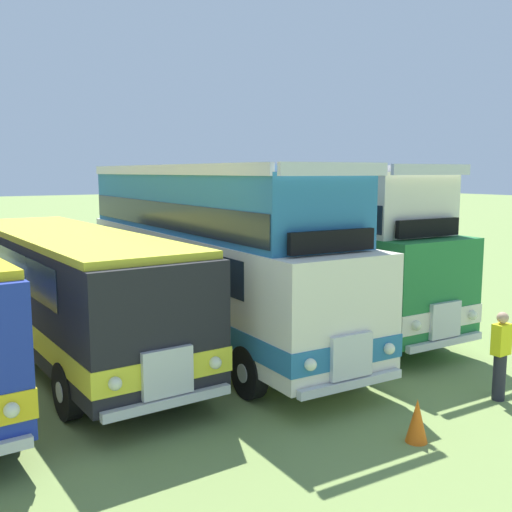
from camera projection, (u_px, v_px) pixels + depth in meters
The scene contains 5 objects.
bus_fourth_in_row at pixel (69, 284), 13.85m from camera, with size 2.68×10.33×2.99m.
bus_fifth_in_row at pixel (206, 250), 15.35m from camera, with size 3.14×11.57×4.52m.
bus_sixth_in_row at pixel (311, 241), 17.20m from camera, with size 2.97×9.89×4.52m.
cone_far_end at pixel (417, 421), 9.63m from camera, with size 0.36×0.36×0.72m, color orange.
marshal_person at pixel (500, 355), 11.34m from camera, with size 0.36×0.24×1.73m.
Camera 1 is at (-2.25, -13.39, 4.35)m, focal length 41.81 mm.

